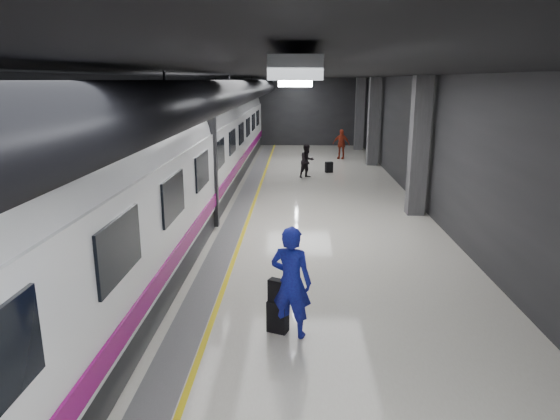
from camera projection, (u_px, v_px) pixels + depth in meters
ground at (276, 230)px, 14.96m from camera, size 40.00×40.00×0.00m
platform_hall at (268, 108)px, 15.00m from camera, size 10.02×40.02×4.51m
train at (165, 161)px, 14.54m from camera, size 3.05×38.00×4.05m
traveler_main at (291, 282)px, 8.55m from camera, size 0.84×0.68×1.99m
suitcase_main at (278, 316)px, 8.84m from camera, size 0.41×0.34×0.58m
shoulder_bag at (277, 291)px, 8.71m from camera, size 0.35×0.28×0.41m
traveler_far_a at (307, 161)px, 22.72m from camera, size 0.95×0.92×1.54m
traveler_far_b at (341, 144)px, 28.22m from camera, size 1.06×0.72×1.67m
suitcase_far at (329, 167)px, 24.14m from camera, size 0.40×0.32×0.52m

